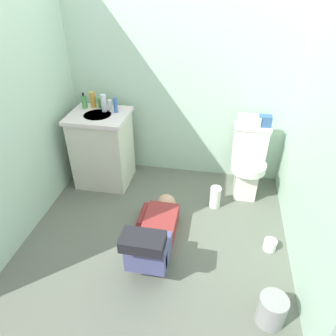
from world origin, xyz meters
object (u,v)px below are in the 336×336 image
(person_plumber, at_px, (154,235))
(bottle_amber, at_px, (93,100))
(toiletry_bag, at_px, (265,121))
(bottle_clear, at_px, (104,103))
(trash_can, at_px, (272,310))
(soap_dispenser, at_px, (84,102))
(paper_towel_roll, at_px, (215,197))
(toilet, at_px, (248,162))
(vanity_cabinet, at_px, (103,148))
(bottle_white, at_px, (110,105))
(faucet, at_px, (102,104))
(tissue_box, at_px, (249,120))
(bottle_blue, at_px, (116,105))
(toilet_paper_roll, at_px, (270,245))
(bottle_green, at_px, (100,103))

(person_plumber, height_order, bottle_amber, bottle_amber)
(person_plumber, distance_m, toiletry_bag, 1.54)
(bottle_clear, height_order, trash_can, bottle_clear)
(soap_dispenser, xyz_separation_m, paper_towel_roll, (1.44, -0.36, -0.77))
(toilet, xyz_separation_m, paper_towel_roll, (-0.30, -0.32, -0.25))
(vanity_cabinet, relative_size, bottle_white, 7.02)
(faucet, xyz_separation_m, bottle_amber, (-0.11, 0.02, 0.03))
(toilet, bearing_deg, paper_towel_roll, -133.20)
(tissue_box, distance_m, bottle_clear, 1.47)
(bottle_clear, relative_size, bottle_white, 1.51)
(soap_dispenser, xyz_separation_m, bottle_white, (0.29, -0.02, -0.01))
(paper_towel_roll, bearing_deg, soap_dispenser, 165.86)
(bottle_clear, relative_size, bottle_blue, 1.18)
(faucet, bearing_deg, person_plumber, -53.92)
(vanity_cabinet, height_order, paper_towel_roll, vanity_cabinet)
(bottle_clear, bearing_deg, tissue_box, 3.39)
(tissue_box, bearing_deg, faucet, -178.98)
(vanity_cabinet, distance_m, bottle_blue, 0.51)
(bottle_amber, height_order, paper_towel_roll, bottle_amber)
(bottle_clear, bearing_deg, faucet, 123.79)
(soap_dispenser, xyz_separation_m, bottle_amber, (0.08, 0.04, 0.01))
(toiletry_bag, distance_m, trash_can, 1.72)
(bottle_amber, height_order, bottle_white, bottle_amber)
(soap_dispenser, relative_size, toilet_paper_roll, 1.51)
(soap_dispenser, bearing_deg, tissue_box, 1.58)
(tissue_box, relative_size, bottle_blue, 1.47)
(person_plumber, relative_size, tissue_box, 4.84)
(vanity_cabinet, xyz_separation_m, tissue_box, (1.51, 0.17, 0.38))
(paper_towel_roll, bearing_deg, vanity_cabinet, 169.02)
(soap_dispenser, relative_size, bottle_blue, 1.11)
(toiletry_bag, height_order, bottle_white, bottle_white)
(bottle_white, bearing_deg, bottle_green, 156.25)
(tissue_box, xyz_separation_m, bottle_blue, (-1.34, -0.09, 0.09))
(trash_can, relative_size, paper_towel_roll, 1.03)
(bottle_amber, bearing_deg, soap_dispenser, -155.80)
(toilet, distance_m, bottle_blue, 1.48)
(bottle_clear, xyz_separation_m, paper_towel_roll, (1.21, -0.32, -0.79))
(soap_dispenser, height_order, bottle_amber, soap_dispenser)
(bottle_blue, height_order, toilet_paper_roll, bottle_blue)
(vanity_cabinet, distance_m, bottle_white, 0.48)
(vanity_cabinet, bearing_deg, paper_towel_roll, -10.98)
(vanity_cabinet, height_order, toilet_paper_roll, vanity_cabinet)
(toiletry_bag, distance_m, bottle_white, 1.56)
(vanity_cabinet, bearing_deg, bottle_green, 101.46)
(paper_towel_roll, bearing_deg, bottle_amber, 163.58)
(tissue_box, height_order, soap_dispenser, soap_dispenser)
(vanity_cabinet, distance_m, bottle_amber, 0.52)
(bottle_amber, distance_m, toilet_paper_roll, 2.24)
(toiletry_bag, xyz_separation_m, paper_towel_roll, (-0.40, -0.41, -0.69))
(vanity_cabinet, relative_size, bottle_blue, 5.48)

